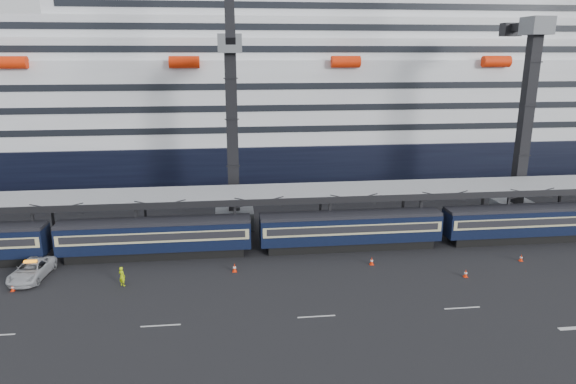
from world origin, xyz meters
The scene contains 13 objects.
ground centered at (0.00, 0.00, 0.00)m, with size 260.00×260.00×0.00m, color black.
train centered at (-4.65, 10.00, 2.20)m, with size 133.05×3.00×4.05m.
canopy centered at (0.00, 14.00, 5.25)m, with size 130.00×6.25×5.53m.
cruise_ship centered at (-1.08, 45.99, 12.34)m, with size 214.09×28.84×34.00m.
crane_dark_near centered at (-20.00, 18.59, 11.93)m, with size 4.50×17.75×35.08m.
crane_dark_mid centered at (15.00, 17.59, 13.36)m, with size 4.50×18.24×39.64m.
pickup_truck centered at (-38.74, 6.04, 0.80)m, with size 2.64×5.73×1.59m, color #A7A9AE.
worker centered at (-30.19, 3.47, 0.90)m, with size 0.66×0.43×1.80m, color #B4DA0B.
traffic_cone_a centered at (-39.50, 3.48, 0.33)m, with size 0.34×0.34×0.67m.
traffic_cone_b centered at (-20.24, 5.34, 0.41)m, with size 0.42×0.42×0.84m.
traffic_cone_c centered at (-6.90, 5.47, 0.39)m, with size 0.40×0.40×0.79m.
traffic_cone_d centered at (0.94, 1.68, 0.37)m, with size 0.38×0.38×0.75m.
traffic_cone_e centered at (8.11, 4.63, 0.35)m, with size 0.35×0.35×0.71m.
Camera 1 is at (-20.43, -39.78, 20.04)m, focal length 32.00 mm.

